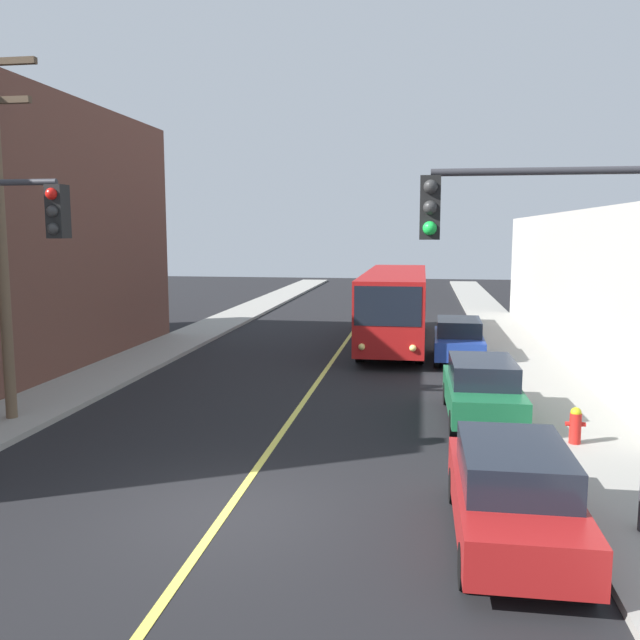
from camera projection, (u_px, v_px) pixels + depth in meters
ground_plane at (225, 514)px, 11.69m from camera, size 120.00×120.00×0.00m
sidewalk_left at (104, 376)px, 22.58m from camera, size 2.50×90.00×0.15m
sidewalk_right at (549, 391)px, 20.39m from camera, size 2.50×90.00×0.15m
lane_stripe_center at (335, 357)px, 26.39m from camera, size 0.16×60.00×0.01m
city_bus at (395, 303)px, 29.08m from camera, size 2.61×12.17×3.20m
parked_car_red at (513, 492)px, 10.51m from camera, size 1.84×4.41×1.62m
parked_car_green at (482, 389)px, 17.43m from camera, size 1.89×4.43×1.62m
parked_car_blue at (458, 339)px, 25.50m from camera, size 1.89×4.43×1.62m
traffic_signal_right_corner at (556, 272)px, 10.39m from camera, size 3.75×0.48×6.00m
fire_hydrant at (575, 425)px, 15.08m from camera, size 0.44×0.26×0.84m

